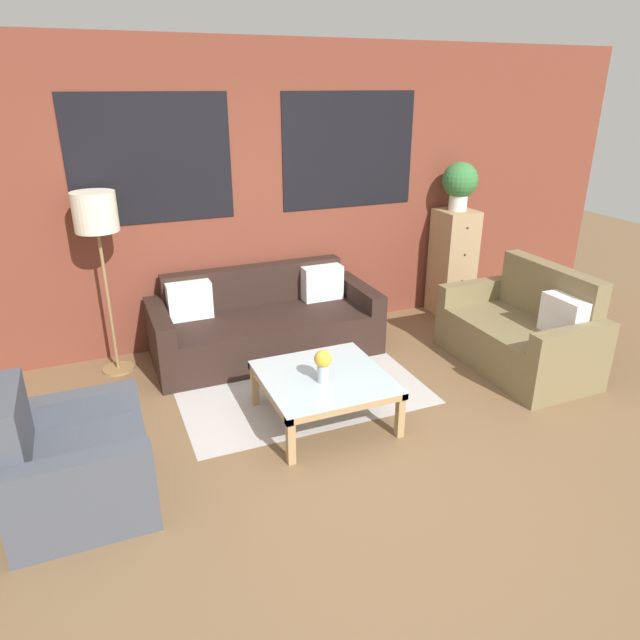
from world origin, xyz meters
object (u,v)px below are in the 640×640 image
drawer_cabinet (452,263)px  potted_plant (460,182)px  coffee_table (324,382)px  flower_vase (323,363)px  floor_lamp (96,220)px  settee_vintage (522,334)px  couch_dark (265,325)px  armchair_corner (74,465)px

drawer_cabinet → potted_plant: (-0.00, 0.00, 0.87)m
coffee_table → flower_vase: flower_vase is taller
floor_lamp → flower_vase: floor_lamp is taller
settee_vintage → drawer_cabinet: bearing=82.7°
couch_dark → drawer_cabinet: size_ratio=1.80×
potted_plant → armchair_corner: bearing=-155.1°
coffee_table → potted_plant: size_ratio=1.83×
potted_plant → floor_lamp: bearing=-179.1°
settee_vintage → armchair_corner: 3.81m
floor_lamp → coffee_table: bearing=-46.6°
armchair_corner → potted_plant: 4.52m
drawer_cabinet → potted_plant: bearing=90.0°
floor_lamp → armchair_corner: bearing=-101.6°
settee_vintage → floor_lamp: size_ratio=0.88×
couch_dark → drawer_cabinet: 2.27m
coffee_table → drawer_cabinet: 2.69m
couch_dark → settee_vintage: (2.07, -1.17, 0.03)m
coffee_table → potted_plant: potted_plant is taller
armchair_corner → coffee_table: (1.77, 0.30, 0.05)m
flower_vase → floor_lamp: bearing=131.0°
armchair_corner → floor_lamp: size_ratio=0.55×
couch_dark → coffee_table: couch_dark is taller
flower_vase → drawer_cabinet: bearing=35.9°
floor_lamp → flower_vase: size_ratio=6.44×
potted_plant → flower_vase: 2.91m
coffee_table → settee_vintage: bearing=4.6°
floor_lamp → couch_dark: bearing=-6.4°
settee_vintage → flower_vase: size_ratio=5.64×
couch_dark → settee_vintage: size_ratio=1.49×
armchair_corner → potted_plant: bearing=24.9°
couch_dark → floor_lamp: 1.75m
potted_plant → drawer_cabinet: bearing=-90.0°
couch_dark → flower_vase: 1.43m
settee_vintage → potted_plant: potted_plant is taller
flower_vase → armchair_corner: bearing=-172.8°
settee_vintage → armchair_corner: bearing=-173.1°
floor_lamp → drawer_cabinet: bearing=0.9°
settee_vintage → flower_vase: settee_vintage is taller
couch_dark → armchair_corner: 2.37m
coffee_table → floor_lamp: floor_lamp is taller
flower_vase → settee_vintage: bearing=6.7°
potted_plant → flower_vase: (-2.24, -1.62, -0.93)m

